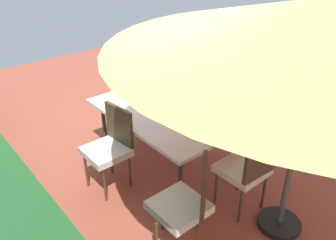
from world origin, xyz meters
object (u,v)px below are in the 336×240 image
object	(u,v)px
cup	(135,99)
chair_southeast	(162,80)
laptop	(170,106)
dining_table	(168,113)
patio_umbrella	(322,25)
chair_west	(247,167)
chair_northwest	(186,202)
chair_north	(110,145)

from	to	relation	value
cup	chair_southeast	bearing A→B (deg)	-54.81
laptop	cup	bearing A→B (deg)	21.46
chair_southeast	laptop	distance (m)	1.46
chair_southeast	dining_table	bearing A→B (deg)	-175.58
patio_umbrella	chair_southeast	distance (m)	3.28
chair_west	chair_northwest	size ratio (longest dim) A/B	1.00
laptop	chair_southeast	bearing A→B (deg)	-38.47
dining_table	chair_southeast	world-z (taller)	chair_southeast
chair_west	chair_north	bearing A→B (deg)	-52.21
dining_table	laptop	distance (m)	0.10
patio_umbrella	chair_southeast	xyz separation A→B (m)	(2.82, -0.74, -1.51)
laptop	cup	xyz separation A→B (m)	(0.45, 0.21, -0.01)
chair_northwest	cup	distance (m)	1.78
chair_west	chair_northwest	xyz separation A→B (m)	(0.03, 0.83, 0.00)
chair_northwest	chair_southeast	bearing A→B (deg)	-167.58
chair_west	chair_southeast	bearing A→B (deg)	-104.98
chair_north	cup	xyz separation A→B (m)	(0.40, -0.64, 0.23)
patio_umbrella	dining_table	bearing A→B (deg)	3.66
dining_table	chair_southeast	size ratio (longest dim) A/B	1.89
chair_southeast	chair_northwest	distance (m)	2.90
chair_north	chair_west	xyz separation A→B (m)	(-1.27, -0.85, 0.00)
patio_umbrella	chair_north	world-z (taller)	patio_umbrella
chair_west	patio_umbrella	bearing A→B (deg)	106.02
chair_west	cup	world-z (taller)	chair_west
dining_table	cup	size ratio (longest dim) A/B	22.41
patio_umbrella	laptop	bearing A→B (deg)	3.06
chair_north	chair_west	world-z (taller)	same
patio_umbrella	laptop	distance (m)	2.08
cup	chair_north	bearing A→B (deg)	121.91
chair_north	chair_west	distance (m)	1.53
chair_southeast	chair_northwest	xyz separation A→B (m)	(-2.38, 1.66, 0.00)
chair_southeast	cup	bearing A→B (deg)	165.63
chair_north	cup	bearing A→B (deg)	116.68
patio_umbrella	cup	xyz separation A→B (m)	(2.09, 0.29, -1.28)
dining_table	chair_north	bearing A→B (deg)	87.64
chair_southeast	patio_umbrella	bearing A→B (deg)	-154.32
dining_table	patio_umbrella	size ratio (longest dim) A/B	0.55
chair_north	chair_northwest	xyz separation A→B (m)	(-1.25, -0.02, 0.00)
chair_west	cup	size ratio (longest dim) A/B	11.88
chair_northwest	laptop	xyz separation A→B (m)	(1.20, -0.83, 0.23)
chair_northwest	dining_table	bearing A→B (deg)	-166.51
chair_southeast	chair_west	bearing A→B (deg)	-158.58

